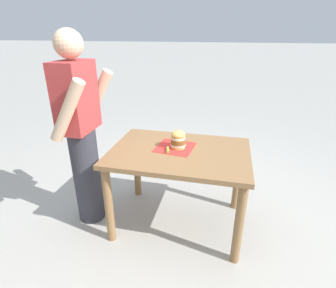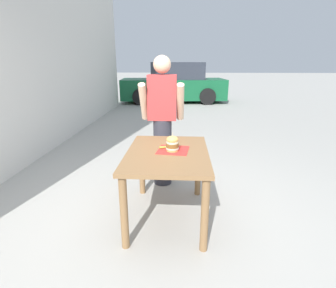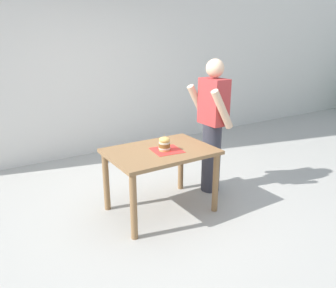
# 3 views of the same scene
# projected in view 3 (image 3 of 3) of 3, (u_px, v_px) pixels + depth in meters

# --- Properties ---
(ground_plane) EXTENTS (80.00, 80.00, 0.00)m
(ground_plane) POSITION_uv_depth(u_px,v_px,m) (161.00, 210.00, 3.84)
(ground_plane) COLOR #ADAAA3
(patio_table) EXTENTS (0.82, 1.16, 0.74)m
(patio_table) POSITION_uv_depth(u_px,v_px,m) (160.00, 160.00, 3.65)
(patio_table) COLOR olive
(patio_table) RESTS_ON ground
(serving_paper) EXTENTS (0.34, 0.34, 0.00)m
(serving_paper) POSITION_uv_depth(u_px,v_px,m) (167.00, 150.00, 3.59)
(serving_paper) COLOR red
(serving_paper) RESTS_ON patio_table
(sandwich) EXTENTS (0.13, 0.13, 0.19)m
(sandwich) POSITION_uv_depth(u_px,v_px,m) (164.00, 144.00, 3.56)
(sandwich) COLOR #E5B25B
(sandwich) RESTS_ON serving_paper
(pickle_spear) EXTENTS (0.10, 0.05, 0.02)m
(pickle_spear) POSITION_uv_depth(u_px,v_px,m) (166.00, 146.00, 3.69)
(pickle_spear) COLOR #8EA83D
(pickle_spear) RESTS_ON serving_paper
(diner_across_table) EXTENTS (0.55, 0.35, 1.69)m
(diner_across_table) POSITION_uv_depth(u_px,v_px,m) (212.00, 125.00, 4.08)
(diner_across_table) COLOR #33333D
(diner_across_table) RESTS_ON ground
(parked_car_mid_block) EXTENTS (4.28, 1.99, 1.60)m
(parked_car_mid_block) POSITION_uv_depth(u_px,v_px,m) (243.00, 68.00, 13.55)
(parked_car_mid_block) COLOR red
(parked_car_mid_block) RESTS_ON ground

